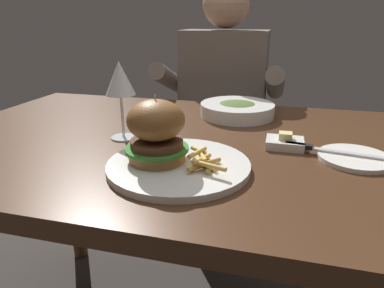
# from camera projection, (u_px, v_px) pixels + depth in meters

# --- Properties ---
(dining_table) EXTENTS (1.48, 0.82, 0.74)m
(dining_table) POSITION_uv_depth(u_px,v_px,m) (214.00, 172.00, 0.87)
(dining_table) COLOR #472B19
(dining_table) RESTS_ON ground
(main_plate) EXTENTS (0.29, 0.29, 0.01)m
(main_plate) POSITION_uv_depth(u_px,v_px,m) (179.00, 165.00, 0.69)
(main_plate) COLOR white
(main_plate) RESTS_ON dining_table
(burger_sandwich) EXTENTS (0.13, 0.13, 0.13)m
(burger_sandwich) POSITION_uv_depth(u_px,v_px,m) (156.00, 131.00, 0.68)
(burger_sandwich) COLOR #9E6B38
(burger_sandwich) RESTS_ON main_plate
(fries_pile) EXTENTS (0.09, 0.10, 0.03)m
(fries_pile) POSITION_uv_depth(u_px,v_px,m) (203.00, 161.00, 0.66)
(fries_pile) COLOR #EABC5B
(fries_pile) RESTS_ON main_plate
(wine_glass) EXTENTS (0.07, 0.07, 0.19)m
(wine_glass) POSITION_uv_depth(u_px,v_px,m) (120.00, 81.00, 0.82)
(wine_glass) COLOR silver
(wine_glass) RESTS_ON dining_table
(bread_plate) EXTENTS (0.15, 0.15, 0.01)m
(bread_plate) POSITION_uv_depth(u_px,v_px,m) (355.00, 158.00, 0.73)
(bread_plate) COLOR white
(bread_plate) RESTS_ON dining_table
(table_knife) EXTENTS (0.23, 0.05, 0.01)m
(table_knife) POSITION_uv_depth(u_px,v_px,m) (330.00, 150.00, 0.75)
(table_knife) COLOR silver
(table_knife) RESTS_ON bread_plate
(butter_dish) EXTENTS (0.09, 0.07, 0.04)m
(butter_dish) POSITION_uv_depth(u_px,v_px,m) (285.00, 142.00, 0.80)
(butter_dish) COLOR white
(butter_dish) RESTS_ON dining_table
(soup_bowl) EXTENTS (0.23, 0.23, 0.05)m
(soup_bowl) POSITION_uv_depth(u_px,v_px,m) (237.00, 109.00, 1.05)
(soup_bowl) COLOR white
(soup_bowl) RESTS_ON dining_table
(diner_person) EXTENTS (0.51, 0.36, 1.18)m
(diner_person) POSITION_uv_depth(u_px,v_px,m) (222.00, 127.00, 1.55)
(diner_person) COLOR #282833
(diner_person) RESTS_ON ground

